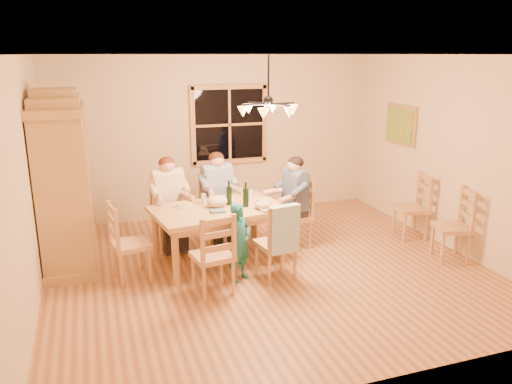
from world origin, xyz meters
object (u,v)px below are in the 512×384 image
object	(u,v)px
dining_table	(218,215)
wine_bottle_b	(246,195)
chair_near_right	(276,255)
adult_plaid_man	(217,185)
adult_slate_man	(294,191)
chair_near_left	(213,268)
chair_end_left	(132,256)
armoire	(65,187)
chandelier	(268,108)
chair_far_right	(218,220)
chair_spare_back	(410,218)
adult_woman	(168,191)
chair_spare_front	(450,238)
child	(239,242)
chair_end_right	(293,227)
chair_far_left	(170,227)
wine_bottle_a	(229,193)

from	to	relation	value
dining_table	wine_bottle_b	distance (m)	0.45
chair_near_right	adult_plaid_man	bearing A→B (deg)	93.37
chair_near_right	adult_slate_man	size ratio (longest dim) A/B	1.13
chair_near_left	chair_end_left	bearing A→B (deg)	133.26
adult_slate_man	wine_bottle_b	bearing A→B (deg)	99.02
armoire	chandelier	bearing A→B (deg)	-22.32
armoire	chair_far_right	xyz separation A→B (m)	(2.09, 0.26, -0.75)
chandelier	chair_spare_back	world-z (taller)	chandelier
adult_woman	chair_spare_front	world-z (taller)	adult_woman
chair_far_right	child	distance (m)	1.48
adult_woman	wine_bottle_b	bearing A→B (deg)	129.38
dining_table	chair_end_left	world-z (taller)	chair_end_left
wine_bottle_b	child	bearing A→B (deg)	-115.17
chair_near_right	chair_spare_front	bearing A→B (deg)	-13.61
child	chair_end_left	bearing A→B (deg)	126.20
chair_far_right	chair_spare_front	world-z (taller)	same
chandelier	wine_bottle_b	world-z (taller)	chandelier
chair_near_right	adult_slate_man	xyz separation A→B (m)	(0.62, 0.90, 0.54)
adult_slate_man	chair_spare_front	xyz separation A→B (m)	(1.83, -1.11, -0.54)
chair_near_left	child	bearing A→B (deg)	20.72
chair_far_right	chair_near_left	world-z (taller)	same
armoire	chair_spare_back	xyz separation A→B (m)	(4.87, -0.60, -0.75)
chair_end_right	chandelier	bearing A→B (deg)	125.37
chair_far_right	chair_end_left	xyz separation A→B (m)	(-1.36, -1.02, 0.00)
chair_spare_front	chair_far_left	bearing A→B (deg)	81.43
armoire	dining_table	world-z (taller)	armoire
wine_bottle_b	chandelier	bearing A→B (deg)	-62.17
chair_end_right	adult_woman	xyz separation A→B (m)	(-1.69, 0.54, 0.54)
dining_table	chair_end_left	size ratio (longest dim) A/B	1.84
adult_plaid_man	child	size ratio (longest dim) A/B	0.89
dining_table	adult_slate_man	bearing A→B (deg)	8.82
chair_spare_back	chair_near_left	bearing A→B (deg)	113.60
adult_plaid_man	wine_bottle_a	xyz separation A→B (m)	(-0.03, -0.75, 0.08)
chair_end_left	chair_spare_back	world-z (taller)	same
armoire	chair_end_right	bearing A→B (deg)	-7.37
adult_plaid_man	chandelier	bearing A→B (deg)	96.13
chair_far_left	armoire	bearing A→B (deg)	-2.50
dining_table	chair_near_left	xyz separation A→B (m)	(-0.29, -0.85, -0.35)
wine_bottle_b	armoire	bearing A→B (deg)	163.81
chair_near_left	child	xyz separation A→B (m)	(0.39, 0.22, 0.19)
chair_far_left	adult_slate_man	bearing A→B (deg)	153.43
adult_slate_man	child	world-z (taller)	adult_slate_man
chandelier	chair_near_left	size ratio (longest dim) A/B	0.78
armoire	child	distance (m)	2.38
child	chair_spare_back	size ratio (longest dim) A/B	1.00
dining_table	chair_near_left	world-z (taller)	chair_near_left
chair_end_left	adult_plaid_man	world-z (taller)	adult_plaid_man
armoire	adult_woman	distance (m)	1.37
chair_near_left	chair_spare_front	world-z (taller)	same
adult_plaid_man	adult_slate_man	xyz separation A→B (m)	(0.95, -0.66, 0.00)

